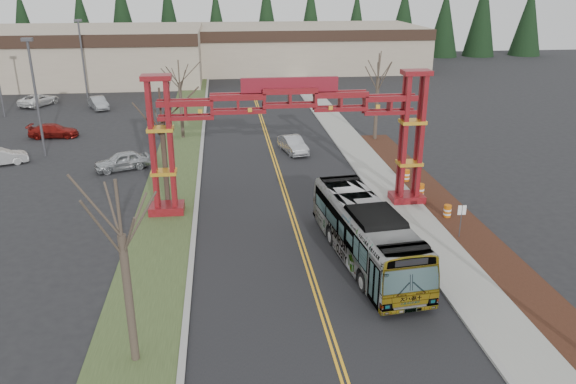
{
  "coord_description": "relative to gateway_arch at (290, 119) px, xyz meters",
  "views": [
    {
      "loc": [
        -4.15,
        -16.21,
        14.19
      ],
      "look_at": [
        -0.8,
        12.16,
        3.34
      ],
      "focal_mm": 35.0,
      "sensor_mm": 36.0,
      "label": 1
    }
  ],
  "objects": [
    {
      "name": "retail_building_east",
      "position": [
        10.0,
        61.95,
        -2.47
      ],
      "size": [
        38.0,
        20.3,
        7.0
      ],
      "color": "gray",
      "rests_on": "ground"
    },
    {
      "name": "transit_bus",
      "position": [
        3.14,
        -7.9,
        -4.37
      ],
      "size": [
        3.9,
        11.8,
        3.23
      ],
      "primitive_type": "imported",
      "rotation": [
        0.0,
        0.0,
        0.1
      ],
      "color": "#A1A4A8",
      "rests_on": "ground"
    },
    {
      "name": "landscape_strip",
      "position": [
        10.2,
        -8.0,
        -5.92
      ],
      "size": [
        2.6,
        50.0,
        0.12
      ],
      "primitive_type": "cube",
      "color": "black",
      "rests_on": "ground"
    },
    {
      "name": "silver_sedan",
      "position": [
        1.82,
        12.55,
        -5.27
      ],
      "size": [
        2.42,
        4.53,
        1.42
      ],
      "primitive_type": "imported",
      "rotation": [
        0.0,
        0.0,
        0.22
      ],
      "color": "#A5A8AD",
      "rests_on": "ground"
    },
    {
      "name": "parked_car_far_a",
      "position": [
        -18.53,
        32.65,
        -5.26
      ],
      "size": [
        3.22,
        4.62,
        1.45
      ],
      "primitive_type": "imported",
      "rotation": [
        0.0,
        0.0,
        0.43
      ],
      "color": "#939699",
      "rests_on": "ground"
    },
    {
      "name": "parked_car_near_a",
      "position": [
        -12.25,
        9.43,
        -5.25
      ],
      "size": [
        4.62,
        3.27,
        1.46
      ],
      "primitive_type": "imported",
      "rotation": [
        0.0,
        0.0,
        5.12
      ],
      "color": "#ADB1B5",
      "rests_on": "ground"
    },
    {
      "name": "barrel_mid",
      "position": [
        9.06,
        0.46,
        -5.43
      ],
      "size": [
        0.6,
        0.6,
        1.1
      ],
      "color": "#CA5E0B",
      "rests_on": "ground"
    },
    {
      "name": "barrel_south",
      "position": [
        9.69,
        -2.96,
        -5.53
      ],
      "size": [
        0.49,
        0.49,
        0.9
      ],
      "color": "#CA5E0B",
      "rests_on": "ground"
    },
    {
      "name": "curb_left",
      "position": [
        -6.15,
        7.0,
        -5.91
      ],
      "size": [
        0.3,
        110.0,
        0.15
      ],
      "primitive_type": "cube",
      "color": "#999894",
      "rests_on": "ground"
    },
    {
      "name": "bare_tree_median_near",
      "position": [
        -8.0,
        -15.13,
        -0.53
      ],
      "size": [
        3.27,
        3.27,
        7.64
      ],
      "color": "#382D26",
      "rests_on": "ground"
    },
    {
      "name": "retail_building_west",
      "position": [
        -30.0,
        53.96,
        -2.22
      ],
      "size": [
        46.0,
        22.3,
        7.5
      ],
      "color": "gray",
      "rests_on": "ground"
    },
    {
      "name": "road",
      "position": [
        -0.0,
        7.0,
        -5.97
      ],
      "size": [
        12.0,
        110.0,
        0.02
      ],
      "primitive_type": "cube",
      "color": "black",
      "rests_on": "ground"
    },
    {
      "name": "barrel_north",
      "position": [
        9.22,
        3.93,
        -5.5
      ],
      "size": [
        0.52,
        0.52,
        0.97
      ],
      "color": "#CA5E0B",
      "rests_on": "ground"
    },
    {
      "name": "sidewalk_right",
      "position": [
        7.6,
        7.0,
        -5.91
      ],
      "size": [
        2.6,
        110.0,
        0.14
      ],
      "primitive_type": "cube",
      "color": "gray",
      "rests_on": "ground"
    },
    {
      "name": "light_pole_near",
      "position": [
        -19.39,
        13.91,
        -0.29
      ],
      "size": [
        0.85,
        0.43,
        9.85
      ],
      "color": "#3F3F44",
      "rests_on": "ground"
    },
    {
      "name": "parked_car_near_b",
      "position": [
        -22.29,
        11.82,
        -5.3
      ],
      "size": [
        4.39,
        2.88,
        1.37
      ],
      "primitive_type": "imported",
      "rotation": [
        0.0,
        0.0,
        1.95
      ],
      "color": "white",
      "rests_on": "ground"
    },
    {
      "name": "bare_tree_median_far",
      "position": [
        -8.0,
        18.51,
        -0.76
      ],
      "size": [
        3.14,
        3.14,
        7.33
      ],
      "color": "#382D26",
      "rests_on": "ground"
    },
    {
      "name": "curb_right",
      "position": [
        6.15,
        7.0,
        -5.91
      ],
      "size": [
        0.3,
        110.0,
        0.15
      ],
      "primitive_type": "cube",
      "color": "#999894",
      "rests_on": "ground"
    },
    {
      "name": "gateway_arch",
      "position": [
        0.0,
        0.0,
        0.0
      ],
      "size": [
        18.2,
        1.6,
        8.9
      ],
      "color": "#600E0C",
      "rests_on": "ground"
    },
    {
      "name": "bare_tree_median_mid",
      "position": [
        -8.0,
        0.99,
        -0.3
      ],
      "size": [
        3.4,
        3.4,
        7.95
      ],
      "color": "#382D26",
      "rests_on": "ground"
    },
    {
      "name": "bare_tree_right_far",
      "position": [
        10.0,
        15.72,
        -0.25
      ],
      "size": [
        3.39,
        3.39,
        8.01
      ],
      "color": "#382D26",
      "rests_on": "ground"
    },
    {
      "name": "grass_median",
      "position": [
        -8.0,
        7.0,
        -5.94
      ],
      "size": [
        4.0,
        110.0,
        0.08
      ],
      "primitive_type": "cube",
      "color": "#374824",
      "rests_on": "ground"
    },
    {
      "name": "lane_line_right",
      "position": [
        0.12,
        7.0,
        -5.96
      ],
      "size": [
        0.12,
        100.0,
        0.01
      ],
      "primitive_type": "cube",
      "color": "gold",
      "rests_on": "road"
    },
    {
      "name": "lane_line_left",
      "position": [
        -0.12,
        7.0,
        -5.96
      ],
      "size": [
        0.12,
        100.0,
        0.01
      ],
      "primitive_type": "cube",
      "color": "gold",
      "rests_on": "road"
    },
    {
      "name": "street_sign",
      "position": [
        9.26,
        -5.91,
        -4.48
      ],
      "size": [
        0.48,
        0.07,
        2.09
      ],
      "color": "#3F3F44",
      "rests_on": "ground"
    },
    {
      "name": "light_pole_far",
      "position": [
        -20.51,
        36.46,
        -0.29
      ],
      "size": [
        0.85,
        0.43,
        9.84
      ],
      "color": "#3F3F44",
      "rests_on": "ground"
    },
    {
      "name": "parked_car_mid_a",
      "position": [
        -20.29,
        20.17,
        -5.32
      ],
      "size": [
        4.55,
        1.89,
        1.32
      ],
      "primitive_type": "imported",
      "rotation": [
        0.0,
        0.0,
        1.56
      ],
      "color": "maroon",
      "rests_on": "ground"
    },
    {
      "name": "conifer_treeline",
      "position": [
        0.25,
        74.0,
        0.5
      ],
      "size": [
        116.1,
        5.6,
        13.0
      ],
      "color": "black",
      "rests_on": "ground"
    },
    {
      "name": "parked_car_far_b",
      "position": [
        -25.94,
        35.39,
        -5.26
      ],
      "size": [
        4.3,
        5.73,
        1.45
      ],
      "primitive_type": "imported",
      "rotation": [
        0.0,
        0.0,
        2.72
      ],
      "color": "white",
      "rests_on": "ground"
    }
  ]
}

